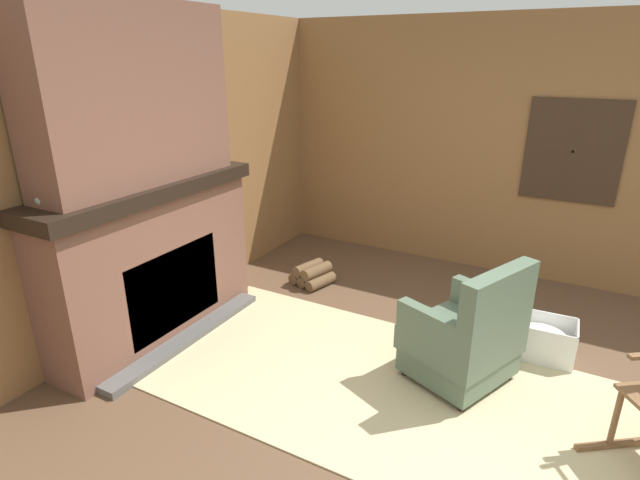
{
  "coord_description": "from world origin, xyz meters",
  "views": [
    {
      "loc": [
        0.48,
        -2.59,
        2.21
      ],
      "look_at": [
        -1.21,
        0.48,
        0.9
      ],
      "focal_mm": 28.0,
      "sensor_mm": 36.0,
      "label": 1
    }
  ],
  "objects_px": {
    "firewood_stack": "(313,275)",
    "laundry_basket": "(541,338)",
    "oil_lamp_vase": "(43,192)",
    "storage_case": "(194,159)",
    "decorative_plate_on_mantel": "(136,163)",
    "armchair": "(466,338)"
  },
  "relations": [
    {
      "from": "firewood_stack",
      "to": "storage_case",
      "type": "height_order",
      "value": "storage_case"
    },
    {
      "from": "armchair",
      "to": "storage_case",
      "type": "relative_size",
      "value": 4.49
    },
    {
      "from": "storage_case",
      "to": "decorative_plate_on_mantel",
      "type": "bearing_deg",
      "value": -91.93
    },
    {
      "from": "decorative_plate_on_mantel",
      "to": "storage_case",
      "type": "bearing_deg",
      "value": 88.07
    },
    {
      "from": "armchair",
      "to": "decorative_plate_on_mantel",
      "type": "distance_m",
      "value": 2.74
    },
    {
      "from": "oil_lamp_vase",
      "to": "firewood_stack",
      "type": "bearing_deg",
      "value": 72.32
    },
    {
      "from": "oil_lamp_vase",
      "to": "storage_case",
      "type": "relative_size",
      "value": 1.3
    },
    {
      "from": "laundry_basket",
      "to": "decorative_plate_on_mantel",
      "type": "bearing_deg",
      "value": -158.71
    },
    {
      "from": "armchair",
      "to": "oil_lamp_vase",
      "type": "height_order",
      "value": "oil_lamp_vase"
    },
    {
      "from": "armchair",
      "to": "oil_lamp_vase",
      "type": "bearing_deg",
      "value": 50.84
    },
    {
      "from": "laundry_basket",
      "to": "armchair",
      "type": "bearing_deg",
      "value": -126.63
    },
    {
      "from": "laundry_basket",
      "to": "firewood_stack",
      "type": "bearing_deg",
      "value": 172.48
    },
    {
      "from": "decorative_plate_on_mantel",
      "to": "oil_lamp_vase",
      "type": "bearing_deg",
      "value": -88.52
    },
    {
      "from": "laundry_basket",
      "to": "oil_lamp_vase",
      "type": "xyz_separation_m",
      "value": [
        -2.89,
        -1.91,
        1.24
      ]
    },
    {
      "from": "armchair",
      "to": "storage_case",
      "type": "height_order",
      "value": "storage_case"
    },
    {
      "from": "decorative_plate_on_mantel",
      "to": "firewood_stack",
      "type": "bearing_deg",
      "value": 63.15
    },
    {
      "from": "armchair",
      "to": "laundry_basket",
      "type": "height_order",
      "value": "armchair"
    },
    {
      "from": "oil_lamp_vase",
      "to": "storage_case",
      "type": "xyz_separation_m",
      "value": [
        0.0,
        1.37,
        -0.03
      ]
    },
    {
      "from": "oil_lamp_vase",
      "to": "decorative_plate_on_mantel",
      "type": "xyz_separation_m",
      "value": [
        -0.02,
        0.77,
        0.05
      ]
    },
    {
      "from": "firewood_stack",
      "to": "laundry_basket",
      "type": "relative_size",
      "value": 0.87
    },
    {
      "from": "firewood_stack",
      "to": "decorative_plate_on_mantel",
      "type": "distance_m",
      "value": 2.08
    },
    {
      "from": "firewood_stack",
      "to": "oil_lamp_vase",
      "type": "xyz_separation_m",
      "value": [
        -0.7,
        -2.2,
        1.29
      ]
    }
  ]
}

